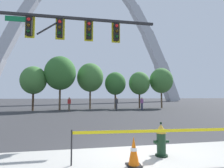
{
  "coord_description": "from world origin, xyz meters",
  "views": [
    {
      "loc": [
        -1.79,
        -5.76,
        1.76
      ],
      "look_at": [
        0.18,
        5.0,
        2.5
      ],
      "focal_mm": 28.52,
      "sensor_mm": 36.0,
      "label": 1
    }
  ],
  "objects_px": {
    "traffic_signal_gantry": "(51,41)",
    "pedestrian_standing_center": "(116,104)",
    "traffic_cone_by_hydrant": "(134,151)",
    "pedestrian_walking_right": "(142,103)",
    "monument_arch": "(86,38)",
    "pedestrian_walking_left": "(69,104)",
    "fire_hydrant": "(161,140)"
  },
  "relations": [
    {
      "from": "pedestrian_walking_right",
      "to": "traffic_cone_by_hydrant",
      "type": "bearing_deg",
      "value": -110.56
    },
    {
      "from": "traffic_cone_by_hydrant",
      "to": "traffic_signal_gantry",
      "type": "distance_m",
      "value": 6.53
    },
    {
      "from": "pedestrian_walking_left",
      "to": "traffic_signal_gantry",
      "type": "bearing_deg",
      "value": -90.85
    },
    {
      "from": "pedestrian_walking_left",
      "to": "traffic_cone_by_hydrant",
      "type": "bearing_deg",
      "value": -81.62
    },
    {
      "from": "fire_hydrant",
      "to": "traffic_cone_by_hydrant",
      "type": "xyz_separation_m",
      "value": [
        -1.01,
        -0.54,
        -0.11
      ]
    },
    {
      "from": "fire_hydrant",
      "to": "pedestrian_standing_center",
      "type": "bearing_deg",
      "value": 82.78
    },
    {
      "from": "pedestrian_walking_left",
      "to": "pedestrian_standing_center",
      "type": "xyz_separation_m",
      "value": [
        5.65,
        -0.54,
        0.0
      ]
    },
    {
      "from": "monument_arch",
      "to": "fire_hydrant",
      "type": "bearing_deg",
      "value": -89.33
    },
    {
      "from": "monument_arch",
      "to": "pedestrian_walking_left",
      "type": "distance_m",
      "value": 38.14
    },
    {
      "from": "traffic_signal_gantry",
      "to": "pedestrian_standing_center",
      "type": "xyz_separation_m",
      "value": [
        5.85,
        12.61,
        -3.59
      ]
    },
    {
      "from": "pedestrian_standing_center",
      "to": "traffic_cone_by_hydrant",
      "type": "bearing_deg",
      "value": -100.32
    },
    {
      "from": "fire_hydrant",
      "to": "pedestrian_walking_right",
      "type": "bearing_deg",
      "value": 71.89
    },
    {
      "from": "monument_arch",
      "to": "pedestrian_standing_center",
      "type": "distance_m",
      "value": 38.59
    },
    {
      "from": "pedestrian_standing_center",
      "to": "pedestrian_walking_right",
      "type": "bearing_deg",
      "value": 5.59
    },
    {
      "from": "traffic_cone_by_hydrant",
      "to": "monument_arch",
      "type": "distance_m",
      "value": 54.06
    },
    {
      "from": "fire_hydrant",
      "to": "traffic_signal_gantry",
      "type": "bearing_deg",
      "value": 135.05
    },
    {
      "from": "fire_hydrant",
      "to": "pedestrian_walking_right",
      "type": "xyz_separation_m",
      "value": [
        5.47,
        16.71,
        0.35
      ]
    },
    {
      "from": "fire_hydrant",
      "to": "monument_arch",
      "type": "height_order",
      "value": "monument_arch"
    },
    {
      "from": "fire_hydrant",
      "to": "pedestrian_walking_left",
      "type": "xyz_separation_m",
      "value": [
        -3.58,
        16.93,
        0.35
      ]
    },
    {
      "from": "fire_hydrant",
      "to": "pedestrian_walking_right",
      "type": "height_order",
      "value": "pedestrian_walking_right"
    },
    {
      "from": "traffic_signal_gantry",
      "to": "monument_arch",
      "type": "distance_m",
      "value": 48.74
    },
    {
      "from": "traffic_cone_by_hydrant",
      "to": "pedestrian_standing_center",
      "type": "height_order",
      "value": "pedestrian_standing_center"
    },
    {
      "from": "traffic_signal_gantry",
      "to": "pedestrian_standing_center",
      "type": "distance_m",
      "value": 14.36
    },
    {
      "from": "traffic_cone_by_hydrant",
      "to": "pedestrian_walking_right",
      "type": "distance_m",
      "value": 18.44
    },
    {
      "from": "fire_hydrant",
      "to": "pedestrian_walking_right",
      "type": "relative_size",
      "value": 0.62
    },
    {
      "from": "traffic_cone_by_hydrant",
      "to": "monument_arch",
      "type": "xyz_separation_m",
      "value": [
        0.42,
        50.47,
        19.34
      ]
    },
    {
      "from": "traffic_cone_by_hydrant",
      "to": "pedestrian_standing_center",
      "type": "xyz_separation_m",
      "value": [
        3.08,
        16.92,
        0.46
      ]
    },
    {
      "from": "monument_arch",
      "to": "pedestrian_standing_center",
      "type": "bearing_deg",
      "value": -85.46
    },
    {
      "from": "pedestrian_walking_left",
      "to": "fire_hydrant",
      "type": "bearing_deg",
      "value": -78.06
    },
    {
      "from": "traffic_cone_by_hydrant",
      "to": "pedestrian_walking_left",
      "type": "relative_size",
      "value": 0.46
    },
    {
      "from": "traffic_signal_gantry",
      "to": "pedestrian_standing_center",
      "type": "height_order",
      "value": "traffic_signal_gantry"
    },
    {
      "from": "pedestrian_standing_center",
      "to": "monument_arch",
      "type": "bearing_deg",
      "value": 94.54
    }
  ]
}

